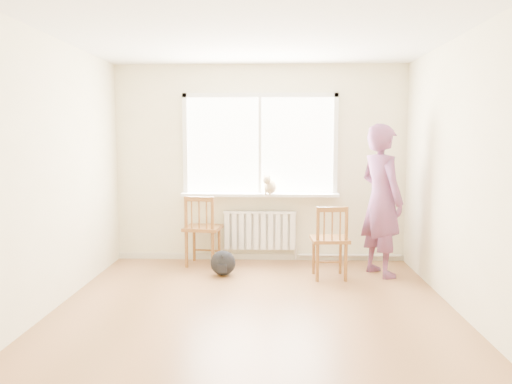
# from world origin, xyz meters

# --- Properties ---
(floor) EXTENTS (4.50, 4.50, 0.00)m
(floor) POSITION_xyz_m (0.00, 0.00, 0.00)
(floor) COLOR #97653E
(floor) RESTS_ON ground
(ceiling) EXTENTS (4.50, 4.50, 0.00)m
(ceiling) POSITION_xyz_m (0.00, 0.00, 2.70)
(ceiling) COLOR white
(ceiling) RESTS_ON back_wall
(back_wall) EXTENTS (4.00, 0.01, 2.70)m
(back_wall) POSITION_xyz_m (0.00, 2.25, 1.35)
(back_wall) COLOR beige
(back_wall) RESTS_ON ground
(window) EXTENTS (2.12, 0.05, 1.42)m
(window) POSITION_xyz_m (0.00, 2.22, 1.66)
(window) COLOR white
(window) RESTS_ON back_wall
(windowsill) EXTENTS (2.15, 0.22, 0.04)m
(windowsill) POSITION_xyz_m (0.00, 2.14, 0.93)
(windowsill) COLOR white
(windowsill) RESTS_ON back_wall
(radiator) EXTENTS (1.00, 0.12, 0.55)m
(radiator) POSITION_xyz_m (0.00, 2.16, 0.44)
(radiator) COLOR white
(radiator) RESTS_ON back_wall
(heating_pipe) EXTENTS (1.40, 0.04, 0.04)m
(heating_pipe) POSITION_xyz_m (1.25, 2.19, 0.08)
(heating_pipe) COLOR silver
(heating_pipe) RESTS_ON back_wall
(baseboard) EXTENTS (4.00, 0.03, 0.08)m
(baseboard) POSITION_xyz_m (0.00, 2.23, 0.04)
(baseboard) COLOR beige
(baseboard) RESTS_ON ground
(chair_left) EXTENTS (0.52, 0.50, 0.95)m
(chair_left) POSITION_xyz_m (-0.76, 1.87, 0.48)
(chair_left) COLOR brown
(chair_left) RESTS_ON floor
(chair_right) EXTENTS (0.47, 0.45, 0.90)m
(chair_right) POSITION_xyz_m (0.87, 1.30, 0.45)
(chair_right) COLOR brown
(chair_right) RESTS_ON floor
(person) EXTENTS (0.71, 0.81, 1.88)m
(person) POSITION_xyz_m (1.52, 1.51, 0.94)
(person) COLOR #BE3F4F
(person) RESTS_ON floor
(cat) EXTENTS (0.26, 0.39, 0.27)m
(cat) POSITION_xyz_m (0.14, 2.05, 1.06)
(cat) COLOR #CBB48A
(cat) RESTS_ON windowsill
(backpack) EXTENTS (0.35, 0.28, 0.31)m
(backpack) POSITION_xyz_m (-0.44, 1.41, 0.16)
(backpack) COLOR black
(backpack) RESTS_ON floor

